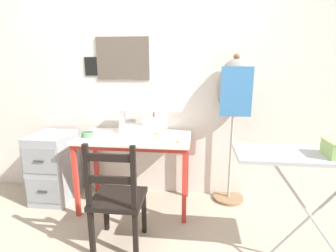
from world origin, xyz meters
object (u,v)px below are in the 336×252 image
(thread_spool_near_machine, at_px, (156,134))
(dress_form, at_px, (234,96))
(fabric_bowl, at_px, (88,134))
(scissors, at_px, (180,142))
(sewing_machine, at_px, (139,119))
(filing_cabinet, at_px, (54,167))
(wooden_chair, at_px, (117,199))
(ironing_board, at_px, (319,161))

(thread_spool_near_machine, bearing_deg, dress_form, 12.50)
(fabric_bowl, xyz_separation_m, scissors, (0.90, -0.06, -0.02))
(sewing_machine, bearing_deg, filing_cabinet, -173.17)
(wooden_chair, bearing_deg, fabric_bowl, 128.94)
(sewing_machine, height_order, ironing_board, sewing_machine)
(sewing_machine, height_order, fabric_bowl, sewing_machine)
(fabric_bowl, bearing_deg, scissors, -4.00)
(sewing_machine, distance_m, fabric_bowl, 0.53)
(ironing_board, bearing_deg, filing_cabinet, 161.43)
(sewing_machine, distance_m, ironing_board, 1.64)
(sewing_machine, relative_size, wooden_chair, 0.39)
(fabric_bowl, height_order, ironing_board, ironing_board)
(ironing_board, bearing_deg, scissors, 147.57)
(thread_spool_near_machine, xyz_separation_m, filing_cabinet, (-1.11, -0.01, -0.40))
(sewing_machine, xyz_separation_m, filing_cabinet, (-0.92, -0.11, -0.53))
(sewing_machine, bearing_deg, ironing_board, -32.57)
(fabric_bowl, bearing_deg, sewing_machine, 25.78)
(filing_cabinet, bearing_deg, wooden_chair, -36.44)
(wooden_chair, bearing_deg, scissors, 47.22)
(fabric_bowl, distance_m, scissors, 0.91)
(sewing_machine, height_order, filing_cabinet, sewing_machine)
(scissors, relative_size, filing_cabinet, 0.16)
(thread_spool_near_machine, relative_size, dress_form, 0.02)
(dress_form, bearing_deg, filing_cabinet, -174.41)
(fabric_bowl, xyz_separation_m, dress_form, (1.42, 0.30, 0.36))
(fabric_bowl, bearing_deg, ironing_board, -19.69)
(sewing_machine, relative_size, thread_spool_near_machine, 9.46)
(wooden_chair, relative_size, filing_cabinet, 1.24)
(filing_cabinet, bearing_deg, sewing_machine, 6.83)
(scissors, distance_m, wooden_chair, 0.75)
(sewing_machine, relative_size, fabric_bowl, 2.91)
(wooden_chair, bearing_deg, filing_cabinet, 143.56)
(wooden_chair, height_order, filing_cabinet, wooden_chair)
(wooden_chair, relative_size, ironing_board, 0.85)
(wooden_chair, bearing_deg, sewing_machine, 89.06)
(sewing_machine, distance_m, filing_cabinet, 1.07)
(scissors, xyz_separation_m, thread_spool_near_machine, (-0.25, 0.19, 0.01))
(fabric_bowl, distance_m, dress_form, 1.49)
(filing_cabinet, height_order, dress_form, dress_form)
(filing_cabinet, height_order, ironing_board, ironing_board)
(sewing_machine, distance_m, wooden_chair, 0.91)
(filing_cabinet, relative_size, dress_form, 0.47)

